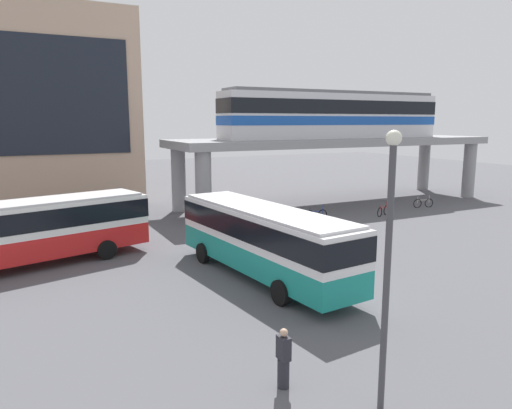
# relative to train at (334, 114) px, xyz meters

# --- Properties ---
(ground_plane) EXTENTS (120.00, 120.00, 0.00)m
(ground_plane) POSITION_rel_train_xyz_m (-12.88, -6.81, -7.55)
(ground_plane) COLOR #515156
(elevated_platform) EXTENTS (28.44, 7.08, 5.58)m
(elevated_platform) POSITION_rel_train_xyz_m (0.39, 0.00, -2.73)
(elevated_platform) COLOR gray
(elevated_platform) RESTS_ON ground_plane
(train) EXTENTS (19.90, 2.96, 3.84)m
(train) POSITION_rel_train_xyz_m (0.00, 0.00, 0.00)
(train) COLOR silver
(train) RESTS_ON elevated_platform
(bus_main) EXTENTS (3.71, 11.25, 3.22)m
(bus_main) POSITION_rel_train_xyz_m (-14.26, -14.53, -5.56)
(bus_main) COLOR teal
(bus_main) RESTS_ON ground_plane
(bus_secondary) EXTENTS (11.32, 5.26, 3.22)m
(bus_secondary) POSITION_rel_train_xyz_m (-23.35, -7.97, -5.56)
(bus_secondary) COLOR red
(bus_secondary) RESTS_ON ground_plane
(bicycle_red) EXTENTS (1.67, 0.75, 1.04)m
(bicycle_red) POSITION_rel_train_xyz_m (0.36, -5.99, -7.19)
(bicycle_red) COLOR black
(bicycle_red) RESTS_ON ground_plane
(bicycle_silver) EXTENTS (1.75, 0.49, 1.04)m
(bicycle_silver) POSITION_rel_train_xyz_m (5.69, -4.81, -7.19)
(bicycle_silver) COLOR black
(bicycle_silver) RESTS_ON ground_plane
(bicycle_blue) EXTENTS (1.79, 0.16, 1.04)m
(bicycle_blue) POSITION_rel_train_xyz_m (-4.93, -4.97, -7.19)
(bicycle_blue) COLOR black
(bicycle_blue) RESTS_ON ground_plane
(pedestrian_walking_across) EXTENTS (0.32, 0.41, 1.66)m
(pedestrian_walking_across) POSITION_rel_train_xyz_m (-17.95, -22.74, -6.77)
(pedestrian_walking_across) COLOR #26262D
(pedestrian_walking_across) RESTS_ON ground_plane
(lamp_post) EXTENTS (0.36, 0.36, 6.79)m
(lamp_post) POSITION_rel_train_xyz_m (-16.29, -24.64, -3.57)
(lamp_post) COLOR #3F3F44
(lamp_post) RESTS_ON ground_plane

